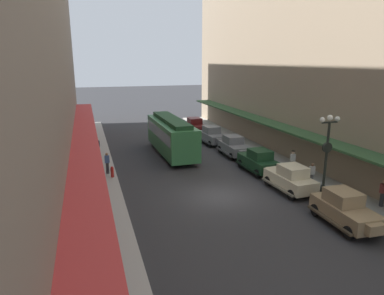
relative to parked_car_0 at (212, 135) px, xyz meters
The scene contains 17 objects.
ground_plane 14.49m from the parked_car_0, 108.64° to the right, with size 200.00×200.00×0.00m, color #2D2D30.
sidewalk_left 18.32m from the parked_car_0, 131.50° to the right, with size 3.00×60.00×0.15m, color #A8A59E.
sidewalk_right 14.03m from the parked_car_0, 78.14° to the right, with size 3.00×60.00×0.15m, color #A8A59E.
parked_car_0 is the anchor object (origin of this frame).
parked_car_1 19.36m from the parked_car_0, 89.28° to the right, with size 2.27×4.31×1.84m.
parked_car_2 14.29m from the parked_car_0, 89.18° to the right, with size 2.30×4.32×1.84m.
parked_car_3 5.67m from the parked_car_0, 90.69° to the left, with size 2.15×4.26×1.84m.
parked_car_4 9.90m from the parked_car_0, 89.14° to the right, with size 2.26×4.30×1.84m.
parked_car_5 4.99m from the parked_car_0, 87.12° to the right, with size 2.15×4.26×1.84m.
streetcar 5.98m from the parked_car_0, 150.44° to the right, with size 2.65×9.63×3.46m.
lamp_post_with_clock 15.89m from the parked_car_0, 83.52° to the right, with size 1.42×0.44×5.16m.
fire_hydrant 13.73m from the parked_car_0, 143.10° to the right, with size 0.24×0.24×0.82m.
pedestrian_0 11.33m from the parked_car_0, 77.36° to the right, with size 0.36×0.28×1.67m.
pedestrian_1 13.39m from the parked_car_0, 147.12° to the right, with size 0.36×0.24×1.64m.
pedestrian_2 18.73m from the parked_car_0, 78.23° to the right, with size 0.36×0.24×1.64m.
pedestrian_3 14.33m from the parked_car_0, 82.25° to the right, with size 0.36×0.24×1.64m.
pedestrian_4 11.88m from the parked_car_0, behind, with size 0.36×0.24×1.64m.
Camera 1 is at (-7.86, -19.27, 8.53)m, focal length 32.05 mm.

